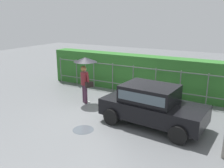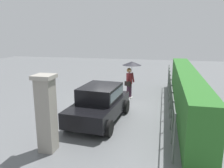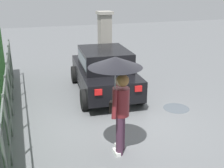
% 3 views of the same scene
% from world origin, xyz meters
% --- Properties ---
extents(ground_plane, '(40.00, 40.00, 0.00)m').
position_xyz_m(ground_plane, '(0.00, 0.00, 0.00)').
color(ground_plane, slate).
extents(car, '(3.85, 2.11, 1.48)m').
position_xyz_m(car, '(2.15, -0.23, 0.80)').
color(car, black).
rests_on(car, ground).
extents(pedestrian, '(1.04, 1.04, 2.08)m').
position_xyz_m(pedestrian, '(-1.30, 0.56, 1.57)').
color(pedestrian, '#47283D').
rests_on(pedestrian, ground).
extents(fence_section, '(9.43, 0.05, 1.50)m').
position_xyz_m(fence_section, '(0.11, 2.66, 0.82)').
color(fence_section, '#59605B').
rests_on(fence_section, ground).
extents(hedge_row, '(10.38, 0.90, 1.90)m').
position_xyz_m(hedge_row, '(0.11, 3.36, 0.95)').
color(hedge_row, '#2D6B28').
rests_on(hedge_row, ground).
extents(puddle_near, '(0.75, 0.75, 0.00)m').
position_xyz_m(puddle_near, '(0.25, -1.83, 0.00)').
color(puddle_near, '#4C545B').
rests_on(puddle_near, ground).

